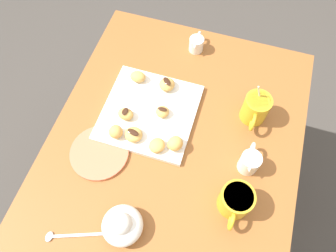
{
  "coord_description": "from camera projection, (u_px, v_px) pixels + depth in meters",
  "views": [
    {
      "loc": [
        0.41,
        0.1,
        1.64
      ],
      "look_at": [
        -0.02,
        -0.03,
        0.76
      ],
      "focal_mm": 33.48,
      "sensor_mm": 36.0,
      "label": 1
    }
  ],
  "objects": [
    {
      "name": "beignet_6",
      "position": [
        126.0,
        114.0,
        1.0
      ],
      "size": [
        0.05,
        0.06,
        0.03
      ],
      "primitive_type": "ellipsoid",
      "rotation": [
        0.0,
        0.0,
        6.17
      ],
      "color": "#DBA351",
      "rests_on": "pastry_plate_square"
    },
    {
      "name": "beignet_5",
      "position": [
        167.0,
        84.0,
        1.05
      ],
      "size": [
        0.07,
        0.07,
        0.03
      ],
      "primitive_type": "ellipsoid",
      "rotation": [
        0.0,
        0.0,
        0.98
      ],
      "color": "#DBA351",
      "rests_on": "pastry_plate_square"
    },
    {
      "name": "beignet_1",
      "position": [
        138.0,
        77.0,
        1.07
      ],
      "size": [
        0.04,
        0.06,
        0.03
      ],
      "primitive_type": "ellipsoid",
      "rotation": [
        0.0,
        0.0,
        3.21
      ],
      "color": "#DBA351",
      "rests_on": "pastry_plate_square"
    },
    {
      "name": "chocolate_drizzle_5",
      "position": [
        167.0,
        81.0,
        1.03
      ],
      "size": [
        0.04,
        0.04,
        0.0
      ],
      "primitive_type": "ellipsoid",
      "rotation": [
        0.0,
        0.0,
        0.8
      ],
      "color": "#381E11",
      "rests_on": "beignet_5"
    },
    {
      "name": "pastry_plate_square",
      "position": [
        149.0,
        112.0,
        1.03
      ],
      "size": [
        0.3,
        0.3,
        0.02
      ],
      "primitive_type": "cube",
      "color": "white",
      "rests_on": "dining_table"
    },
    {
      "name": "ice_cream_bowl",
      "position": [
        122.0,
        225.0,
        0.84
      ],
      "size": [
        0.11,
        0.11,
        0.08
      ],
      "color": "white",
      "rests_on": "dining_table"
    },
    {
      "name": "ground_plane",
      "position": [
        173.0,
        197.0,
        1.65
      ],
      "size": [
        8.0,
        8.0,
        0.0
      ],
      "primitive_type": "plane",
      "color": "#423D38"
    },
    {
      "name": "dining_table",
      "position": [
        175.0,
        155.0,
        1.12
      ],
      "size": [
        0.94,
        0.78,
        0.74
      ],
      "color": "#935628",
      "rests_on": "ground_plane"
    },
    {
      "name": "coffee_mug_mustard_left",
      "position": [
        256.0,
        108.0,
        0.99
      ],
      "size": [
        0.12,
        0.08,
        0.15
      ],
      "color": "gold",
      "rests_on": "dining_table"
    },
    {
      "name": "chocolate_drizzle_4",
      "position": [
        162.0,
        109.0,
        0.99
      ],
      "size": [
        0.02,
        0.03,
        0.0
      ],
      "primitive_type": "ellipsoid",
      "rotation": [
        0.0,
        0.0,
        4.77
      ],
      "color": "#381E11",
      "rests_on": "beignet_4"
    },
    {
      "name": "cream_pitcher_white",
      "position": [
        250.0,
        162.0,
        0.92
      ],
      "size": [
        0.1,
        0.06,
        0.07
      ],
      "color": "white",
      "rests_on": "dining_table"
    },
    {
      "name": "chocolate_drizzle_6",
      "position": [
        125.0,
        111.0,
        0.98
      ],
      "size": [
        0.03,
        0.02,
        0.0
      ],
      "primitive_type": "ellipsoid",
      "rotation": [
        0.0,
        0.0,
        6.17
      ],
      "color": "#381E11",
      "rests_on": "beignet_6"
    },
    {
      "name": "beignet_4",
      "position": [
        162.0,
        112.0,
        1.01
      ],
      "size": [
        0.05,
        0.05,
        0.03
      ],
      "primitive_type": "ellipsoid",
      "rotation": [
        0.0,
        0.0,
        4.63
      ],
      "color": "#DBA351",
      "rests_on": "pastry_plate_square"
    },
    {
      "name": "saucer_coral_left",
      "position": [
        99.0,
        153.0,
        0.97
      ],
      "size": [
        0.18,
        0.18,
        0.01
      ],
      "primitive_type": "cylinder",
      "color": "#E5704C",
      "rests_on": "dining_table"
    },
    {
      "name": "coffee_mug_mustard_right",
      "position": [
        236.0,
        201.0,
        0.86
      ],
      "size": [
        0.13,
        0.09,
        0.09
      ],
      "color": "gold",
      "rests_on": "dining_table"
    },
    {
      "name": "loose_spoon_near_saucer",
      "position": [
        67.0,
        236.0,
        0.86
      ],
      "size": [
        0.07,
        0.15,
        0.01
      ],
      "color": "silver",
      "rests_on": "dining_table"
    },
    {
      "name": "beignet_0",
      "position": [
        134.0,
        135.0,
        0.97
      ],
      "size": [
        0.06,
        0.06,
        0.03
      ],
      "primitive_type": "ellipsoid",
      "rotation": [
        0.0,
        0.0,
        4.66
      ],
      "color": "#DBA351",
      "rests_on": "pastry_plate_square"
    },
    {
      "name": "chocolate_sauce_pitcher",
      "position": [
        196.0,
        43.0,
        1.14
      ],
      "size": [
        0.09,
        0.05,
        0.06
      ],
      "color": "white",
      "rests_on": "dining_table"
    },
    {
      "name": "chocolate_drizzle_0",
      "position": [
        133.0,
        132.0,
        0.95
      ],
      "size": [
        0.03,
        0.04,
        0.0
      ],
      "primitive_type": "ellipsoid",
      "rotation": [
        0.0,
        0.0,
        4.48
      ],
      "color": "#381E11",
      "rests_on": "beignet_0"
    },
    {
      "name": "beignet_2",
      "position": [
        175.0,
        143.0,
        0.95
      ],
      "size": [
        0.07,
        0.06,
        0.04
      ],
      "primitive_type": "ellipsoid",
      "rotation": [
        0.0,
        0.0,
        1.1
      ],
      "color": "#DBA351",
      "rests_on": "pastry_plate_square"
    },
    {
      "name": "beignet_3",
      "position": [
        116.0,
        132.0,
        0.97
      ],
      "size": [
        0.06,
        0.06,
        0.04
      ],
      "primitive_type": "ellipsoid",
      "rotation": [
        0.0,
        0.0,
        0.94
      ],
      "color": "#DBA351",
      "rests_on": "pastry_plate_square"
    },
    {
      "name": "beignet_7",
      "position": [
        157.0,
        145.0,
        0.95
      ],
      "size": [
        0.06,
        0.06,
        0.03
      ],
      "primitive_type": "ellipsoid",
      "rotation": [
        0.0,
        0.0,
        2.84
      ],
      "color": "#DBA351",
      "rests_on": "pastry_plate_square"
    }
  ]
}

